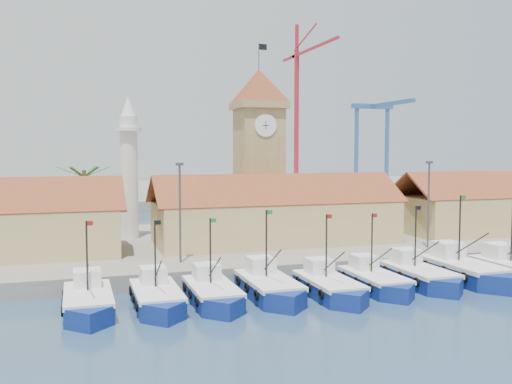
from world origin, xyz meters
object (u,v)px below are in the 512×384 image
object	(u,v)px
boat_5	(376,283)
minaret	(129,167)
clock_tower	(259,148)
boat_0	(88,304)

from	to	relation	value
boat_5	minaret	distance (m)	32.22
clock_tower	minaret	xyz separation A→B (m)	(-15.00, 2.00, -2.23)
boat_0	clock_tower	size ratio (longest dim) A/B	0.40
boat_0	minaret	world-z (taller)	minaret
boat_0	clock_tower	world-z (taller)	clock_tower
boat_0	minaret	size ratio (longest dim) A/B	0.56
boat_0	boat_5	bearing A→B (deg)	-1.00
boat_5	minaret	bearing A→B (deg)	124.76
boat_5	minaret	world-z (taller)	minaret
boat_0	minaret	xyz separation A→B (m)	(5.25, 25.01, 9.01)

